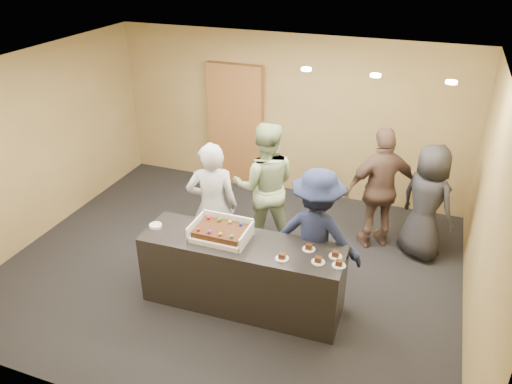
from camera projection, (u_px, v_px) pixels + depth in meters
room at (229, 178)px, 6.25m from camera, size 6.04×6.00×2.70m
serving_counter at (242, 274)px, 5.99m from camera, size 2.42×0.77×0.90m
storage_cabinet at (236, 126)px, 8.66m from camera, size 0.98×0.15×2.16m
cake_box at (222, 233)px, 5.86m from camera, size 0.67×0.46×0.20m
sheet_cake at (221, 231)px, 5.81m from camera, size 0.57×0.40×0.11m
plate_stack at (156, 226)px, 6.06m from camera, size 0.15×0.15×0.04m
slice_a at (282, 257)px, 5.48m from camera, size 0.15×0.15×0.07m
slice_b at (309, 248)px, 5.64m from camera, size 0.15×0.15×0.07m
slice_c at (318, 260)px, 5.42m from camera, size 0.15×0.15×0.07m
slice_d at (336, 255)px, 5.51m from camera, size 0.15×0.15×0.07m
slice_e at (339, 264)px, 5.36m from camera, size 0.15×0.15×0.07m
person_server_grey at (213, 207)px, 6.50m from camera, size 0.77×0.65×1.81m
person_sage_man at (265, 186)px, 6.96m from camera, size 1.09×0.97×1.87m
person_navy_man at (316, 236)px, 5.96m from camera, size 1.15×0.70×1.73m
person_brown_extra at (381, 189)px, 6.96m from camera, size 1.13×0.93×1.80m
person_dark_suit at (427, 202)px, 6.77m from camera, size 0.97×0.89×1.66m
ceiling_spotlights at (376, 75)px, 5.56m from camera, size 1.72×0.12×0.03m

